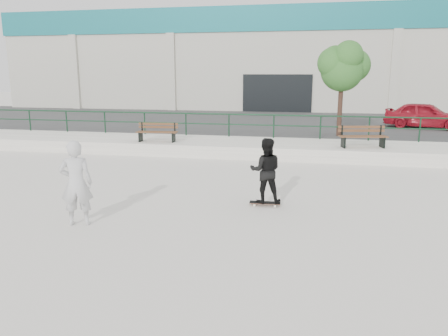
% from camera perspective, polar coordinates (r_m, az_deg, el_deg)
% --- Properties ---
extents(ground, '(120.00, 120.00, 0.00)m').
position_cam_1_polar(ground, '(9.34, -6.09, -8.44)').
color(ground, silver).
rests_on(ground, ground).
extents(ledge, '(30.00, 3.00, 0.50)m').
position_cam_1_polar(ledge, '(18.26, 2.95, 2.70)').
color(ledge, beige).
rests_on(ledge, ground).
extents(parking_strip, '(60.00, 14.00, 0.50)m').
position_cam_1_polar(parking_strip, '(26.62, 5.75, 5.68)').
color(parking_strip, '#393939').
rests_on(parking_strip, ground).
extents(railing, '(28.00, 0.06, 1.03)m').
position_cam_1_polar(railing, '(19.40, 3.57, 6.22)').
color(railing, '#143922').
rests_on(railing, ledge).
extents(commercial_building, '(44.20, 16.33, 8.00)m').
position_cam_1_polar(commercial_building, '(40.41, 8.03, 14.02)').
color(commercial_building, beige).
rests_on(commercial_building, ground).
extents(bench_left, '(1.72, 0.62, 0.78)m').
position_cam_1_polar(bench_left, '(18.39, -8.70, 4.64)').
color(bench_left, brown).
rests_on(bench_left, ledge).
extents(bench_right, '(1.86, 0.88, 0.83)m').
position_cam_1_polar(bench_right, '(17.56, 17.64, 3.92)').
color(bench_right, brown).
rests_on(bench_right, ledge).
extents(tree, '(2.34, 2.08, 4.16)m').
position_cam_1_polar(tree, '(20.45, 15.29, 12.80)').
color(tree, '#4A2F25').
rests_on(tree, parking_strip).
extents(red_car, '(4.23, 2.75, 1.34)m').
position_cam_1_polar(red_car, '(24.88, 24.78, 6.29)').
color(red_car, maroon).
rests_on(red_car, parking_strip).
extents(skateboard, '(0.79, 0.25, 0.09)m').
position_cam_1_polar(skateboard, '(11.14, 5.37, -4.57)').
color(skateboard, black).
rests_on(skateboard, ground).
extents(standing_skater, '(0.87, 0.71, 1.64)m').
position_cam_1_polar(standing_skater, '(10.93, 5.46, -0.34)').
color(standing_skater, black).
rests_on(standing_skater, skateboard).
extents(seated_skater, '(0.80, 0.66, 1.90)m').
position_cam_1_polar(seated_skater, '(10.04, -18.74, -1.89)').
color(seated_skater, silver).
rests_on(seated_skater, ground).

